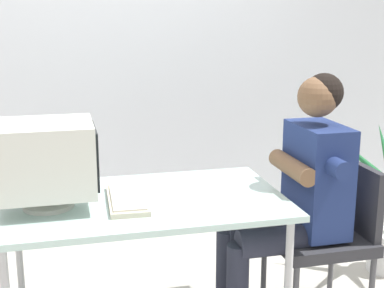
# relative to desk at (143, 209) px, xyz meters

# --- Properties ---
(wall_back) EXTENTS (8.00, 0.10, 3.00)m
(wall_back) POSITION_rel_desk_xyz_m (0.30, 1.40, 0.83)
(wall_back) COLOR silver
(wall_back) RESTS_ON ground_plane
(desk) EXTENTS (1.32, 0.79, 0.72)m
(desk) POSITION_rel_desk_xyz_m (0.00, 0.00, 0.00)
(desk) COLOR #B7B7BC
(desk) RESTS_ON ground_plane
(crt_monitor) EXTENTS (0.43, 0.38, 0.39)m
(crt_monitor) POSITION_rel_desk_xyz_m (-0.42, -0.01, 0.28)
(crt_monitor) COLOR silver
(crt_monitor) RESTS_ON desk
(keyboard) EXTENTS (0.19, 0.43, 0.03)m
(keyboard) POSITION_rel_desk_xyz_m (-0.08, -0.03, 0.07)
(keyboard) COLOR beige
(keyboard) RESTS_ON desk
(office_chair) EXTENTS (0.47, 0.47, 0.82)m
(office_chair) POSITION_rel_desk_xyz_m (0.96, -0.01, -0.19)
(office_chair) COLOR #4C4C51
(office_chair) RESTS_ON ground_plane
(person_seated) EXTENTS (0.73, 0.58, 1.29)m
(person_seated) POSITION_rel_desk_xyz_m (0.77, -0.01, 0.03)
(person_seated) COLOR navy
(person_seated) RESTS_ON ground_plane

